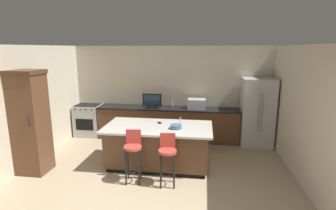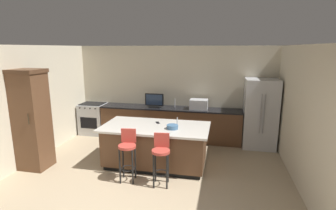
{
  "view_description": "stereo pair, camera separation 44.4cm",
  "coord_description": "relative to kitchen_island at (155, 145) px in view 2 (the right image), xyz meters",
  "views": [
    {
      "loc": [
        0.96,
        -3.13,
        2.54
      ],
      "look_at": [
        0.09,
        3.03,
        1.18
      ],
      "focal_mm": 27.81,
      "sensor_mm": 36.0,
      "label": 1
    },
    {
      "loc": [
        1.39,
        -3.05,
        2.54
      ],
      "look_at": [
        0.09,
        3.03,
        1.18
      ],
      "focal_mm": 27.81,
      "sensor_mm": 36.0,
      "label": 2
    }
  ],
  "objects": [
    {
      "name": "bar_stool_right",
      "position": [
        0.32,
        -0.79,
        0.13
      ],
      "size": [
        0.34,
        0.35,
        0.99
      ],
      "rotation": [
        0.0,
        0.0,
        0.12
      ],
      "color": "#B23D33",
      "rests_on": "ground_plane"
    },
    {
      "name": "microwave",
      "position": [
        0.77,
        1.73,
        0.59
      ],
      "size": [
        0.48,
        0.36,
        0.27
      ],
      "primitive_type": "cube",
      "color": "#B7BABF",
      "rests_on": "counter_back"
    },
    {
      "name": "wall_right",
      "position": [
        2.88,
        -0.02,
        0.84
      ],
      "size": [
        0.12,
        4.66,
        2.61
      ],
      "primitive_type": "cube",
      "color": "beige",
      "rests_on": "ground_plane"
    },
    {
      "name": "wall_back",
      "position": [
        0.0,
        2.11,
        0.84
      ],
      "size": [
        6.14,
        0.12,
        2.61
      ],
      "primitive_type": "cube",
      "color": "beige",
      "rests_on": "ground_plane"
    },
    {
      "name": "sink_faucet_island",
      "position": [
        0.48,
        0.0,
        0.55
      ],
      "size": [
        0.02,
        0.02,
        0.22
      ],
      "primitive_type": "cylinder",
      "color": "#B2B2B7",
      "rests_on": "kitchen_island"
    },
    {
      "name": "fruit_bowl",
      "position": [
        0.4,
        -0.13,
        0.48
      ],
      "size": [
        0.24,
        0.24,
        0.09
      ],
      "primitive_type": "cylinder",
      "color": "#3F668C",
      "rests_on": "kitchen_island"
    },
    {
      "name": "cabinet_tower",
      "position": [
        -2.53,
        -0.64,
        0.65
      ],
      "size": [
        0.65,
        0.58,
        2.13
      ],
      "color": "brown",
      "rests_on": "ground_plane"
    },
    {
      "name": "tv_monitor",
      "position": [
        -0.47,
        1.68,
        0.64
      ],
      "size": [
        0.53,
        0.16,
        0.39
      ],
      "color": "black",
      "rests_on": "counter_back"
    },
    {
      "name": "cell_phone",
      "position": [
        -0.01,
        0.24,
        0.45
      ],
      "size": [
        0.13,
        0.17,
        0.01
      ],
      "primitive_type": "cube",
      "rotation": [
        0.0,
        0.0,
        0.47
      ],
      "color": "black",
      "rests_on": "kitchen_island"
    },
    {
      "name": "sink_faucet_back",
      "position": [
        0.09,
        1.83,
        0.57
      ],
      "size": [
        0.02,
        0.02,
        0.24
      ],
      "primitive_type": "cylinder",
      "color": "#B2B2B7",
      "rests_on": "counter_back"
    },
    {
      "name": "bar_stool_left",
      "position": [
        -0.35,
        -0.76,
        0.16
      ],
      "size": [
        0.34,
        0.35,
        1.02
      ],
      "rotation": [
        0.0,
        0.0,
        0.13
      ],
      "color": "#B23D33",
      "rests_on": "ground_plane"
    },
    {
      "name": "refrigerator",
      "position": [
        2.36,
        1.66,
        0.43
      ],
      "size": [
        0.82,
        0.79,
        1.79
      ],
      "color": "#B7BABF",
      "rests_on": "ground_plane"
    },
    {
      "name": "wall_left",
      "position": [
        -2.87,
        -0.02,
        0.84
      ],
      "size": [
        0.12,
        4.66,
        2.61
      ],
      "primitive_type": "cube",
      "color": "beige",
      "rests_on": "ground_plane"
    },
    {
      "name": "range_oven",
      "position": [
        -2.39,
        1.73,
        0.0
      ],
      "size": [
        0.74,
        0.63,
        0.93
      ],
      "color": "#B7BABF",
      "rests_on": "ground_plane"
    },
    {
      "name": "kitchen_island",
      "position": [
        0.0,
        0.0,
        0.0
      ],
      "size": [
        2.3,
        1.21,
        0.9
      ],
      "color": "black",
      "rests_on": "ground_plane"
    },
    {
      "name": "counter_back",
      "position": [
        -0.04,
        1.73,
        -0.0
      ],
      "size": [
        3.95,
        0.62,
        0.91
      ],
      "color": "brown",
      "rests_on": "ground_plane"
    }
  ]
}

